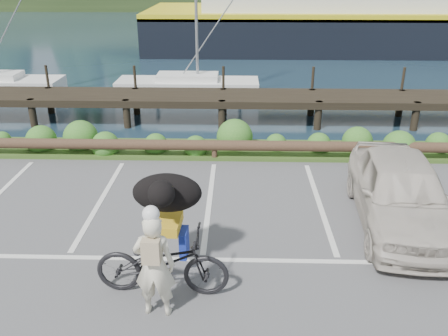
{
  "coord_description": "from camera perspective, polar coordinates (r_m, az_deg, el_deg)",
  "views": [
    {
      "loc": [
        0.64,
        -8.0,
        5.21
      ],
      "look_at": [
        0.36,
        1.49,
        1.1
      ],
      "focal_mm": 38.0,
      "sensor_mm": 36.0,
      "label": 1
    }
  ],
  "objects": [
    {
      "name": "parked_car",
      "position": [
        10.71,
        20.47,
        -2.69
      ],
      "size": [
        2.18,
        4.62,
        1.53
      ],
      "primitive_type": "imported",
      "rotation": [
        0.0,
        0.0,
        -0.08
      ],
      "color": "beige",
      "rests_on": "ground"
    },
    {
      "name": "cyclist",
      "position": [
        7.58,
        -8.36,
        -11.55
      ],
      "size": [
        0.67,
        0.46,
        1.79
      ],
      "primitive_type": "imported",
      "rotation": [
        0.0,
        0.0,
        3.1
      ],
      "color": "beige",
      "rests_on": "ground"
    },
    {
      "name": "ground",
      "position": [
        9.57,
        -2.46,
        -9.6
      ],
      "size": [
        72.0,
        72.0,
        0.0
      ],
      "primitive_type": "plane",
      "color": "#4D4D4F"
    },
    {
      "name": "log_rail",
      "position": [
        13.65,
        -1.14,
        0.98
      ],
      "size": [
        32.0,
        0.3,
        0.6
      ],
      "primitive_type": null,
      "color": "#443021",
      "rests_on": "ground"
    },
    {
      "name": "vegetation_strip",
      "position": [
        14.28,
        -1.01,
        2.23
      ],
      "size": [
        34.0,
        1.6,
        0.1
      ],
      "primitive_type": "cube",
      "color": "#3D5B21",
      "rests_on": "ground"
    },
    {
      "name": "dog",
      "position": [
        8.31,
        -6.86,
        -2.97
      ],
      "size": [
        0.65,
        1.24,
        0.7
      ],
      "primitive_type": "ellipsoid",
      "rotation": [
        0.0,
        0.0,
        1.53
      ],
      "color": "black",
      "rests_on": "bicycle"
    },
    {
      "name": "bicycle",
      "position": [
        8.18,
        -7.47,
        -11.19
      ],
      "size": [
        2.29,
        0.89,
        1.19
      ],
      "primitive_type": "imported",
      "rotation": [
        0.0,
        0.0,
        1.53
      ],
      "color": "black",
      "rests_on": "ground"
    }
  ]
}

